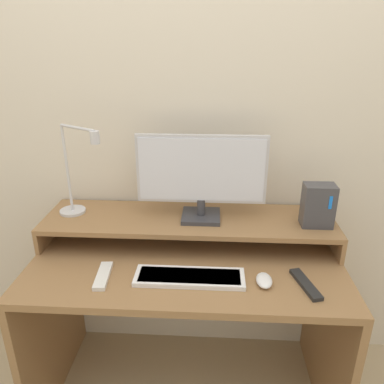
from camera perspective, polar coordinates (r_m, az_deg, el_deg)
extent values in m
cube|color=beige|center=(1.72, -0.07, 11.60)|extent=(6.00, 0.05, 2.50)
cube|color=olive|center=(1.58, -0.86, -10.64)|extent=(1.27, 0.65, 0.03)
cube|color=olive|center=(1.94, -20.50, -18.44)|extent=(0.03, 0.65, 0.69)
cube|color=olive|center=(1.87, 19.85, -20.02)|extent=(0.03, 0.65, 0.69)
cube|color=olive|center=(1.83, -20.54, -5.06)|extent=(0.02, 0.33, 0.09)
cube|color=olive|center=(1.76, 20.48, -6.18)|extent=(0.02, 0.33, 0.09)
cube|color=olive|center=(1.66, -0.49, -4.24)|extent=(1.27, 0.33, 0.02)
cube|color=#38383D|center=(1.65, 1.38, -3.68)|extent=(0.17, 0.16, 0.02)
cylinder|color=#38383D|center=(1.63, 1.39, -2.27)|extent=(0.04, 0.04, 0.07)
cube|color=#B7B7BC|center=(1.57, 1.46, 3.49)|extent=(0.55, 0.02, 0.29)
cube|color=silver|center=(1.56, 1.44, 3.36)|extent=(0.52, 0.01, 0.27)
cylinder|color=silver|center=(1.78, -17.71, -2.76)|extent=(0.11, 0.11, 0.01)
cylinder|color=silver|center=(1.71, -18.48, 3.31)|extent=(0.01, 0.01, 0.39)
cylinder|color=silver|center=(1.59, -17.09, 9.32)|extent=(0.18, 0.11, 0.01)
cylinder|color=silver|center=(1.52, -14.58, 8.06)|extent=(0.04, 0.04, 0.05)
cube|color=#3D3D42|center=(1.63, 18.64, -1.95)|extent=(0.13, 0.08, 0.18)
cube|color=#1972F2|center=(1.59, 20.37, -1.54)|extent=(0.01, 0.00, 0.05)
cube|color=white|center=(1.45, -0.38, -12.87)|extent=(0.42, 0.13, 0.02)
cube|color=silver|center=(1.45, -0.38, -12.70)|extent=(0.38, 0.10, 0.01)
ellipsoid|color=white|center=(1.45, 10.94, -13.09)|extent=(0.06, 0.10, 0.03)
cube|color=white|center=(1.50, -13.40, -12.31)|extent=(0.06, 0.18, 0.02)
cube|color=black|center=(1.48, 16.93, -13.29)|extent=(0.09, 0.19, 0.02)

